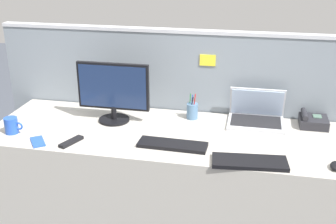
{
  "coord_description": "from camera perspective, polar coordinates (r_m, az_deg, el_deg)",
  "views": [
    {
      "loc": [
        0.51,
        -2.41,
        1.85
      ],
      "look_at": [
        0.0,
        0.05,
        0.84
      ],
      "focal_mm": 45.43,
      "sensor_mm": 36.0,
      "label": 1
    }
  ],
  "objects": [
    {
      "name": "computer_mouse_right_hand",
      "position": [
        2.46,
        21.62,
        -6.72
      ],
      "size": [
        0.08,
        0.11,
        0.03
      ],
      "primitive_type": "ellipsoid",
      "rotation": [
        0.0,
        0.0,
        -0.18
      ],
      "color": "black",
      "rests_on": "desk"
    },
    {
      "name": "laptop",
      "position": [
        2.9,
        11.75,
        -0.44
      ],
      "size": [
        0.37,
        0.28,
        0.22
      ],
      "color": "#B2B5BC",
      "rests_on": "desk"
    },
    {
      "name": "cubicle_divider",
      "position": [
        3.13,
        1.43,
        -0.68
      ],
      "size": [
        2.62,
        0.08,
        1.3
      ],
      "color": "gray",
      "rests_on": "ground_plane"
    },
    {
      "name": "desk",
      "position": [
        2.88,
        -0.2,
        -9.29
      ],
      "size": [
        2.28,
        0.78,
        0.72
      ],
      "primitive_type": "cube",
      "color": "#ADA89E",
      "rests_on": "ground_plane"
    },
    {
      "name": "desktop_monitor",
      "position": [
        2.84,
        -7.37,
        2.9
      ],
      "size": [
        0.49,
        0.21,
        0.4
      ],
      "color": "black",
      "rests_on": "desk"
    },
    {
      "name": "pen_cup",
      "position": [
        2.9,
        3.27,
        0.16
      ],
      "size": [
        0.08,
        0.08,
        0.18
      ],
      "color": "#4C7093",
      "rests_on": "desk"
    },
    {
      "name": "desk_phone",
      "position": [
        2.94,
        18.83,
        -1.16
      ],
      "size": [
        0.18,
        0.18,
        0.1
      ],
      "color": "#232328",
      "rests_on": "desk"
    },
    {
      "name": "keyboard_spare",
      "position": [
        2.52,
        0.61,
        -4.42
      ],
      "size": [
        0.41,
        0.14,
        0.02
      ],
      "primitive_type": "cube",
      "rotation": [
        0.0,
        0.0,
        -0.03
      ],
      "color": "black",
      "rests_on": "desk"
    },
    {
      "name": "tv_remote",
      "position": [
        2.63,
        -12.86,
        -3.91
      ],
      "size": [
        0.1,
        0.17,
        0.02
      ],
      "primitive_type": "cube",
      "rotation": [
        0.0,
        0.0,
        -0.38
      ],
      "color": "black",
      "rests_on": "desk"
    },
    {
      "name": "keyboard_main",
      "position": [
        2.38,
        10.89,
        -6.6
      ],
      "size": [
        0.42,
        0.2,
        0.02
      ],
      "primitive_type": "cube",
      "rotation": [
        0.0,
        0.0,
        0.1
      ],
      "color": "black",
      "rests_on": "desk"
    },
    {
      "name": "coffee_mug",
      "position": [
        2.86,
        -20.25,
        -1.7
      ],
      "size": [
        0.12,
        0.08,
        0.1
      ],
      "color": "blue",
      "rests_on": "desk"
    },
    {
      "name": "cell_phone_blue_case",
      "position": [
        2.69,
        -17.08,
        -3.83
      ],
      "size": [
        0.15,
        0.16,
        0.01
      ],
      "primitive_type": "cube",
      "rotation": [
        0.0,
        0.0,
        0.63
      ],
      "color": "blue",
      "rests_on": "desk"
    }
  ]
}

